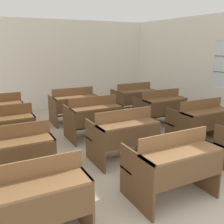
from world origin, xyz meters
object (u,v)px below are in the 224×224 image
object	(u,v)px
bench_second_left	(13,155)
bench_third_right	(160,108)
wastepaper_bin	(148,101)
bench_back_center	(73,105)
bench_front_left	(32,201)
bench_front_center	(172,164)
bench_second_center	(124,134)
bench_third_left	(3,129)
bench_back_right	(134,98)
bench_second_right	(200,121)
bench_third_center	(93,117)

from	to	relation	value
bench_second_left	bench_third_right	distance (m)	3.87
bench_second_left	wastepaper_bin	bearing A→B (deg)	35.62
bench_second_left	bench_back_center	size ratio (longest dim) A/B	1.00
bench_front_left	bench_third_right	xyz separation A→B (m)	(3.63, 2.60, 0.00)
bench_front_center	bench_second_center	bearing A→B (deg)	89.06
bench_front_left	bench_second_left	world-z (taller)	same
bench_front_center	bench_third_right	bearing A→B (deg)	55.15
bench_third_left	bench_second_center	bearing A→B (deg)	-34.91
bench_back_center	bench_back_right	world-z (taller)	same
bench_front_center	bench_second_right	distance (m)	2.25
bench_second_center	bench_third_right	size ratio (longest dim) A/B	1.00
bench_front_center	bench_third_right	xyz separation A→B (m)	(1.82, 2.62, 0.00)
bench_second_left	bench_front_left	bearing A→B (deg)	-89.42
bench_third_center	wastepaper_bin	world-z (taller)	bench_third_center
bench_second_right	bench_back_center	size ratio (longest dim) A/B	1.00
bench_second_center	bench_third_left	xyz separation A→B (m)	(-1.85, 1.29, 0.00)
bench_second_right	wastepaper_bin	size ratio (longest dim) A/B	3.51
bench_front_center	bench_third_right	world-z (taller)	same
bench_second_left	bench_back_center	bearing A→B (deg)	54.89
bench_front_center	wastepaper_bin	bearing A→B (deg)	58.08
bench_front_center	bench_second_left	size ratio (longest dim) A/B	1.00
bench_second_left	wastepaper_bin	distance (m)	5.87
bench_second_right	bench_second_left	bearing A→B (deg)	-179.81
bench_third_center	bench_second_left	bearing A→B (deg)	-144.39
bench_second_center	bench_back_right	size ratio (longest dim) A/B	1.00
bench_back_center	wastepaper_bin	distance (m)	3.07
bench_back_right	bench_second_left	bearing A→B (deg)	-144.86
bench_back_right	bench_front_left	bearing A→B (deg)	-133.33
bench_third_center	bench_third_right	world-z (taller)	same
wastepaper_bin	bench_second_left	bearing A→B (deg)	-144.38
bench_second_right	bench_front_center	bearing A→B (deg)	-144.24
bench_third_left	bench_back_center	xyz separation A→B (m)	(1.83, 1.29, 0.00)
bench_second_center	bench_front_left	bearing A→B (deg)	-144.53
bench_third_center	bench_back_right	size ratio (longest dim) A/B	1.00
bench_second_center	bench_second_right	xyz separation A→B (m)	(1.81, -0.00, 0.00)
bench_front_center	bench_back_right	bearing A→B (deg)	64.63
bench_front_left	bench_third_left	size ratio (longest dim) A/B	1.00
bench_second_left	bench_back_right	size ratio (longest dim) A/B	1.00
bench_third_left	wastepaper_bin	size ratio (longest dim) A/B	3.51
bench_second_right	bench_third_center	distance (m)	2.24
bench_front_left	bench_front_center	distance (m)	1.81
bench_front_center	bench_back_right	size ratio (longest dim) A/B	1.00
bench_second_left	bench_back_center	distance (m)	3.17
bench_front_center	bench_front_left	bearing A→B (deg)	179.61
bench_front_center	bench_back_center	size ratio (longest dim) A/B	1.00
bench_third_center	bench_back_center	xyz separation A→B (m)	(-0.01, 1.28, 0.00)
bench_second_left	bench_second_center	world-z (taller)	same
bench_front_center	bench_third_left	distance (m)	3.19
bench_back_right	bench_third_right	bearing A→B (deg)	-91.02
bench_second_left	bench_third_left	bearing A→B (deg)	90.28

